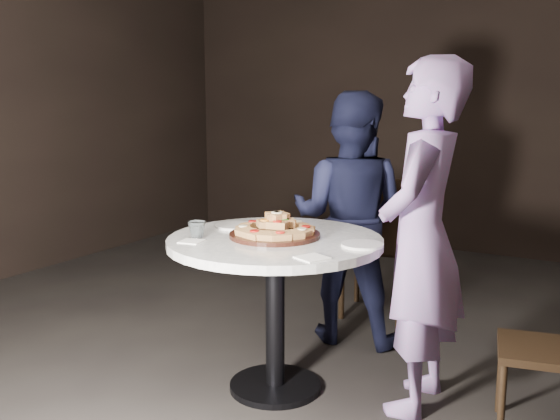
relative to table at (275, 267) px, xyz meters
name	(u,v)px	position (x,y,z in m)	size (l,w,h in m)	color
floor	(278,393)	(0.04, -0.04, -0.65)	(7.00, 7.00, 0.00)	black
table	(275,267)	(0.00, 0.00, 0.00)	(1.35, 1.35, 0.80)	black
serving_board	(275,235)	(-0.01, 0.01, 0.16)	(0.45, 0.45, 0.02)	black
focaccia_pile	(275,227)	(-0.01, 0.01, 0.20)	(0.40, 0.40, 0.11)	#AB7742
plate_left	(235,226)	(-0.31, 0.11, 0.16)	(0.22, 0.22, 0.01)	white
plate_right	(362,245)	(0.44, 0.04, 0.15)	(0.20, 0.20, 0.01)	white
water_glass	(197,230)	(-0.33, -0.20, 0.19)	(0.09, 0.09, 0.08)	silver
napkin_near	(192,241)	(-0.30, -0.28, 0.15)	(0.10, 0.10, 0.01)	white
napkin_far	(312,258)	(0.35, -0.28, 0.15)	(0.12, 0.12, 0.01)	white
chair_far	(375,237)	(0.05, 1.25, -0.09)	(0.51, 0.53, 0.98)	black
diner_navy	(349,218)	(0.04, 0.84, 0.11)	(0.74, 0.58, 1.52)	black
diner_teal	(421,238)	(0.68, 0.20, 0.18)	(0.61, 0.40, 1.67)	#866DA9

